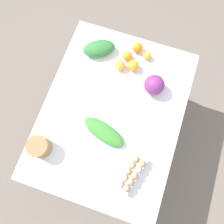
# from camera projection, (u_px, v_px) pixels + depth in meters

# --- Properties ---
(ground_plane) EXTENTS (8.00, 8.00, 0.00)m
(ground_plane) POSITION_uv_depth(u_px,v_px,m) (112.00, 130.00, 2.25)
(ground_plane) COLOR #70665B
(dining_table) EXTENTS (1.29, 0.98, 0.71)m
(dining_table) POSITION_uv_depth(u_px,v_px,m) (112.00, 116.00, 1.65)
(dining_table) COLOR silver
(dining_table) RESTS_ON ground_plane
(cabbage_purple) EXTENTS (0.14, 0.14, 0.14)m
(cabbage_purple) POSITION_uv_depth(u_px,v_px,m) (154.00, 85.00, 1.54)
(cabbage_purple) COLOR #7A2D75
(cabbage_purple) RESTS_ON dining_table
(egg_carton) EXTENTS (0.29, 0.17, 0.09)m
(egg_carton) POSITION_uv_depth(u_px,v_px,m) (131.00, 173.00, 1.41)
(egg_carton) COLOR #B7B7B2
(egg_carton) RESTS_ON dining_table
(paper_bag) EXTENTS (0.14, 0.14, 0.12)m
(paper_bag) POSITION_uv_depth(u_px,v_px,m) (39.00, 147.00, 1.44)
(paper_bag) COLOR #997047
(paper_bag) RESTS_ON dining_table
(greens_bunch_beet_tops) EXTENTS (0.24, 0.28, 0.09)m
(greens_bunch_beet_tops) POSITION_uv_depth(u_px,v_px,m) (99.00, 48.00, 1.64)
(greens_bunch_beet_tops) COLOR #337538
(greens_bunch_beet_tops) RESTS_ON dining_table
(greens_bunch_scallion) EXTENTS (0.21, 0.34, 0.07)m
(greens_bunch_scallion) POSITION_uv_depth(u_px,v_px,m) (104.00, 132.00, 1.49)
(greens_bunch_scallion) COLOR #3D8433
(greens_bunch_scallion) RESTS_ON dining_table
(orange_0) EXTENTS (0.08, 0.08, 0.08)m
(orange_0) POSITION_uv_depth(u_px,v_px,m) (134.00, 66.00, 1.61)
(orange_0) COLOR orange
(orange_0) RESTS_ON dining_table
(orange_1) EXTENTS (0.07, 0.07, 0.07)m
(orange_1) POSITION_uv_depth(u_px,v_px,m) (127.00, 56.00, 1.64)
(orange_1) COLOR orange
(orange_1) RESTS_ON dining_table
(orange_2) EXTENTS (0.06, 0.06, 0.06)m
(orange_2) POSITION_uv_depth(u_px,v_px,m) (147.00, 56.00, 1.64)
(orange_2) COLOR #F9A833
(orange_2) RESTS_ON dining_table
(orange_3) EXTENTS (0.08, 0.08, 0.08)m
(orange_3) POSITION_uv_depth(u_px,v_px,m) (138.00, 48.00, 1.65)
(orange_3) COLOR orange
(orange_3) RESTS_ON dining_table
(orange_4) EXTENTS (0.08, 0.08, 0.08)m
(orange_4) POSITION_uv_depth(u_px,v_px,m) (120.00, 65.00, 1.62)
(orange_4) COLOR #F9A833
(orange_4) RESTS_ON dining_table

